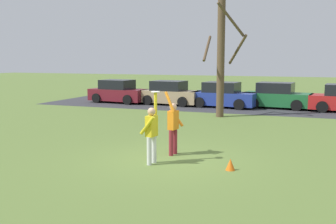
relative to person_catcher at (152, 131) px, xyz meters
name	(u,v)px	position (x,y,z in m)	size (l,w,h in m)	color
ground_plane	(167,160)	(0.25, 0.58, -0.98)	(120.00, 120.00, 0.00)	olive
person_catcher	(152,131)	(0.00, 0.00, 0.00)	(0.49, 0.57, 2.08)	silver
person_defender	(173,124)	(0.21, 1.26, 0.00)	(0.50, 0.59, 2.04)	maroon
frisbee_disc	(156,92)	(0.04, 0.22, 1.11)	(0.25, 0.25, 0.02)	white
parked_car_maroon	(119,92)	(-8.51, 14.11, -0.25)	(4.26, 2.35, 1.59)	maroon
parked_car_tan	(170,94)	(-4.66, 14.18, -0.25)	(4.26, 2.35, 1.59)	tan
parked_car_blue	(223,96)	(-1.04, 14.04, -0.25)	(4.26, 2.35, 1.59)	#233893
parked_car_green	(277,96)	(2.20, 14.77, -0.25)	(4.26, 2.35, 1.59)	#1E6633
parking_strip	(248,108)	(0.51, 14.37, -0.98)	(27.62, 6.40, 0.01)	#38383D
bare_tree_tall	(221,56)	(-0.25, 9.89, 2.22)	(2.23, 2.61, 6.19)	brown
field_cone_orange	(230,164)	(2.27, 0.16, -0.82)	(0.26, 0.26, 0.32)	orange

